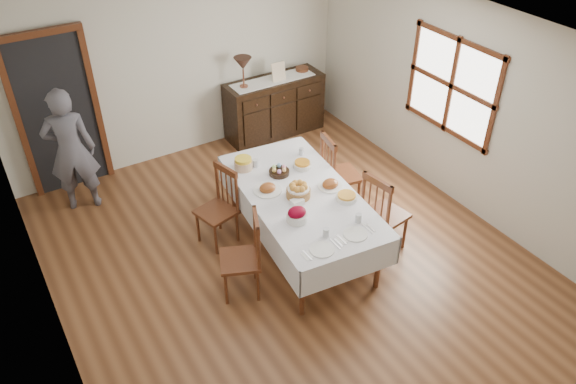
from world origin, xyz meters
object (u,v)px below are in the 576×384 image
chair_left_near (245,255)px  chair_left_far (219,206)px  chair_right_far (337,172)px  sideboard (274,107)px  person (70,147)px  table_lamp (243,64)px  chair_right_near (382,212)px  dining_table (300,200)px

chair_left_near → chair_left_far: bearing=-166.2°
chair_right_far → sideboard: bearing=2.8°
person → table_lamp: size_ratio=3.86×
sideboard → table_lamp: size_ratio=3.33×
chair_left_near → person: bearing=-133.2°
chair_left_far → sideboard: chair_left_far is taller
table_lamp → chair_left_far: bearing=-125.5°
chair_left_far → sideboard: (1.86, 1.90, -0.03)m
chair_right_near → sideboard: 3.05m
dining_table → chair_right_near: bearing=-27.7°
person → table_lamp: person is taller
chair_right_near → sideboard: (0.35, 3.03, -0.07)m
chair_left_near → chair_right_far: 1.87m
chair_right_far → person: bearing=69.0°
dining_table → chair_right_far: bearing=33.6°
chair_left_far → person: bearing=-156.1°
chair_right_far → sideboard: chair_right_far is taller
chair_right_near → table_lamp: 3.11m
chair_left_far → chair_right_near: bearing=38.9°
dining_table → chair_left_near: bearing=-154.8°
chair_left_far → chair_left_near: bearing=-23.7°
sideboard → table_lamp: table_lamp is taller
chair_right_near → sideboard: size_ratio=0.69×
person → table_lamp: (2.58, 0.31, 0.39)m
dining_table → table_lamp: 2.64m
chair_right_near → person: bearing=36.3°
chair_right_near → chair_right_far: bearing=-12.5°
chair_right_far → person: size_ratio=0.59×
dining_table → sideboard: 2.76m
chair_right_far → table_lamp: bearing=17.0°
chair_left_near → person: (-1.08, 2.49, 0.38)m
dining_table → sideboard: bearing=71.8°
chair_right_near → sideboard: chair_right_near is taller
chair_right_near → table_lamp: size_ratio=2.30×
chair_left_far → table_lamp: size_ratio=2.13×
dining_table → sideboard: size_ratio=1.55×
chair_left_far → sideboard: 2.66m
chair_right_near → chair_right_far: size_ratio=1.01×
chair_right_near → person: person is taller
chair_left_far → table_lamp: table_lamp is taller
sideboard → table_lamp: bearing=-178.6°
chair_left_near → person: 2.75m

